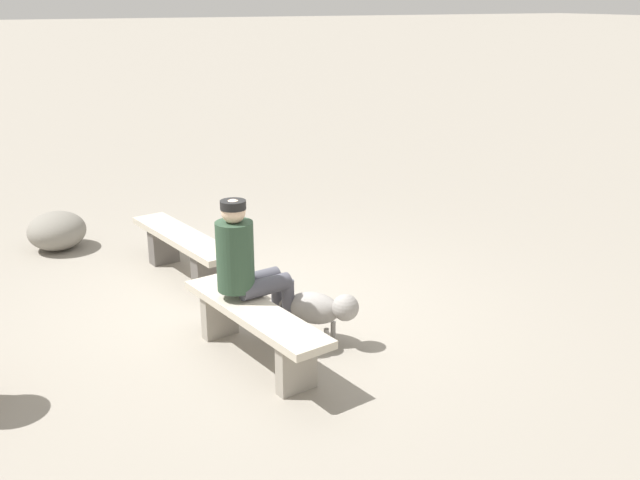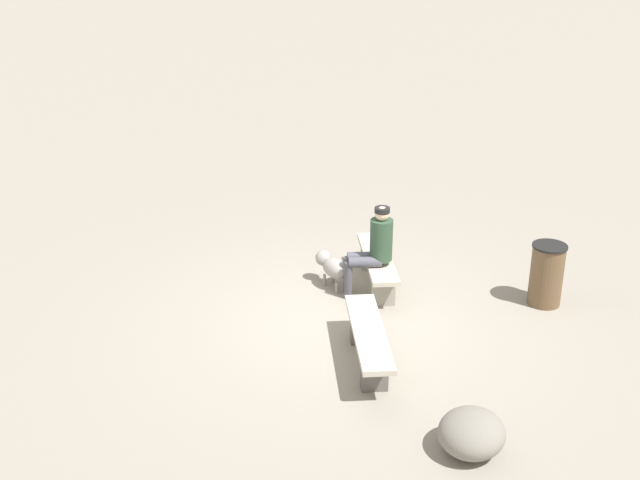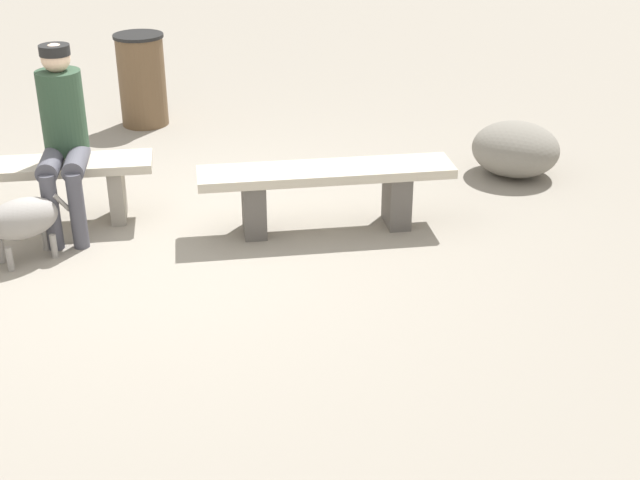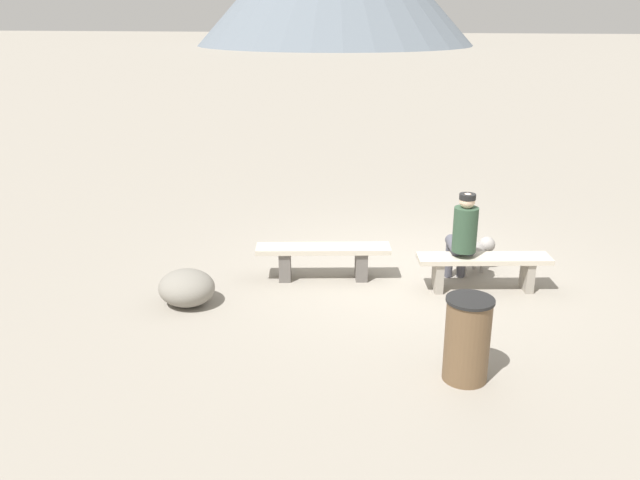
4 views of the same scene
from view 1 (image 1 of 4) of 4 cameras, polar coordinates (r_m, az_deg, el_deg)
name	(u,v)px [view 1 (image 1 of 4)]	position (r m, az deg, el deg)	size (l,w,h in m)	color
ground	(252,309)	(7.10, -5.36, -5.48)	(210.00, 210.00, 0.06)	gray
bench_left	(184,247)	(7.83, -10.70, -0.55)	(1.86, 0.69, 0.47)	#605B56
bench_right	(255,323)	(5.93, -5.19, -6.51)	(1.77, 0.67, 0.47)	gray
seated_person	(247,264)	(6.04, -5.83, -1.88)	(0.39, 0.67, 1.32)	#2D4733
dog	(321,308)	(6.24, 0.10, -5.42)	(0.61, 0.56, 0.48)	gray
boulder	(57,231)	(9.13, -20.07, 0.70)	(0.67, 0.72, 0.45)	gray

